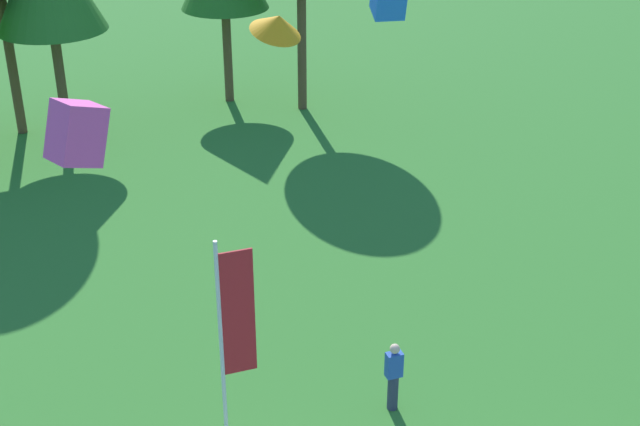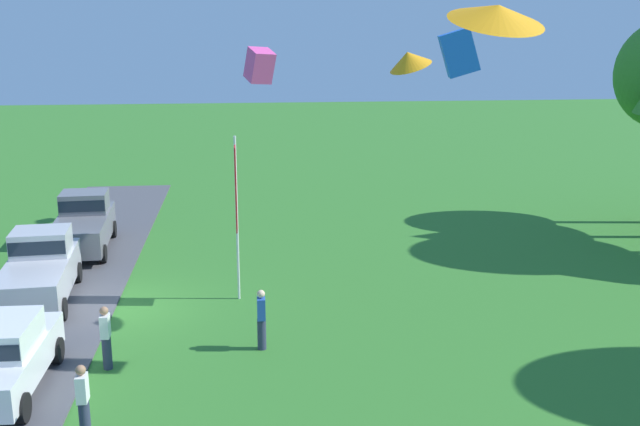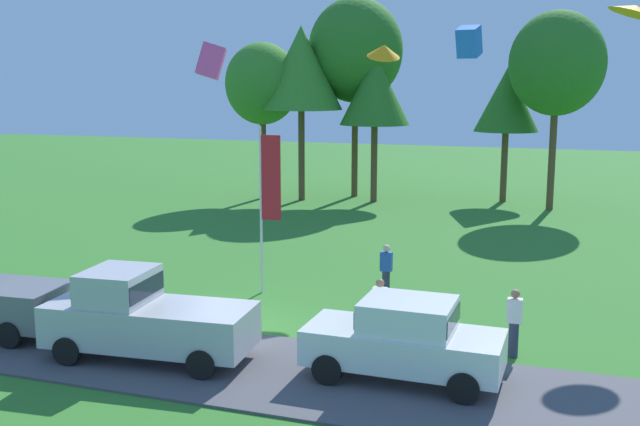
{
  "view_description": "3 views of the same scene",
  "coord_description": "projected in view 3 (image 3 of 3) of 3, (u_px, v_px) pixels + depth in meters",
  "views": [
    {
      "loc": [
        -3.48,
        -10.05,
        12.88
      ],
      "look_at": [
        2.4,
        6.44,
        3.9
      ],
      "focal_mm": 50.0,
      "sensor_mm": 36.0,
      "label": 1
    },
    {
      "loc": [
        22.25,
        3.89,
        8.73
      ],
      "look_at": [
        0.19,
        6.03,
        3.01
      ],
      "focal_mm": 42.0,
      "sensor_mm": 36.0,
      "label": 2
    },
    {
      "loc": [
        8.63,
        -17.77,
        6.67
      ],
      "look_at": [
        1.14,
        4.03,
        2.59
      ],
      "focal_mm": 42.0,
      "sensor_mm": 36.0,
      "label": 3
    }
  ],
  "objects": [
    {
      "name": "car_sedan_mid_row",
      "position": [
        405.0,
        337.0,
        16.67
      ],
      "size": [
        4.43,
        2.0,
        1.84
      ],
      "color": "white",
      "rests_on": "ground"
    },
    {
      "name": "tree_center_back",
      "position": [
        557.0,
        64.0,
        38.0
      ],
      "size": [
        4.84,
        4.84,
        10.22
      ],
      "color": "brown",
      "rests_on": "ground"
    },
    {
      "name": "tree_right_of_center",
      "position": [
        375.0,
        90.0,
        40.82
      ],
      "size": [
        3.86,
        3.86,
        8.15
      ],
      "color": "brown",
      "rests_on": "ground"
    },
    {
      "name": "kite_delta_near_flag",
      "position": [
        635.0,
        10.0,
        23.1
      ],
      "size": [
        1.87,
        1.86,
        0.74
      ],
      "primitive_type": "cone",
      "rotation": [
        -0.3,
        0.0,
        4.9
      ],
      "color": "orange"
    },
    {
      "name": "car_pickup_near_entrance",
      "position": [
        142.0,
        315.0,
        18.0
      ],
      "size": [
        5.14,
        2.36,
        2.14
      ],
      "color": "#B7B7BC",
      "rests_on": "ground"
    },
    {
      "name": "tree_far_right",
      "position": [
        507.0,
        100.0,
        40.96
      ],
      "size": [
        3.53,
        3.53,
        7.45
      ],
      "color": "brown",
      "rests_on": "ground"
    },
    {
      "name": "kite_delta_trailing_tail",
      "position": [
        384.0,
        51.0,
        26.16
      ],
      "size": [
        1.6,
        1.63,
        0.79
      ],
      "primitive_type": "cone",
      "rotation": [
        -0.35,
        0.0,
        3.61
      ],
      "color": "orange"
    },
    {
      "name": "tree_left_of_center",
      "position": [
        301.0,
        68.0,
        41.21
      ],
      "size": [
        4.58,
        4.58,
        9.67
      ],
      "color": "brown",
      "rests_on": "ground"
    },
    {
      "name": "kite_box_low_drifter",
      "position": [
        469.0,
        42.0,
        25.7
      ],
      "size": [
        0.87,
        1.08,
        1.16
      ],
      "primitive_type": "cube",
      "rotation": [
        -0.0,
        0.3,
        4.54
      ],
      "color": "blue"
    },
    {
      "name": "person_on_lawn",
      "position": [
        386.0,
        271.0,
        23.12
      ],
      "size": [
        0.36,
        0.24,
        1.71
      ],
      "color": "#2D334C",
      "rests_on": "ground"
    },
    {
      "name": "tree_lone_near",
      "position": [
        262.0,
        84.0,
        42.09
      ],
      "size": [
        4.18,
        4.18,
        8.82
      ],
      "color": "brown",
      "rests_on": "ground"
    },
    {
      "name": "pavement_strip",
      "position": [
        187.0,
        359.0,
        18.08
      ],
      "size": [
        36.0,
        4.4,
        0.06
      ],
      "primitive_type": "cube",
      "color": "#4C4C51",
      "rests_on": "ground"
    },
    {
      "name": "ground_plane",
      "position": [
        233.0,
        328.0,
        20.47
      ],
      "size": [
        120.0,
        120.0,
        0.0
      ],
      "primitive_type": "plane",
      "color": "#337528"
    },
    {
      "name": "tree_far_left",
      "position": [
        355.0,
        51.0,
        42.43
      ],
      "size": [
        5.37,
        5.37,
        11.34
      ],
      "color": "brown",
      "rests_on": "ground"
    },
    {
      "name": "kite_box_high_right",
      "position": [
        211.0,
        61.0,
        24.08
      ],
      "size": [
        1.18,
        1.1,
        1.23
      ],
      "primitive_type": "cube",
      "rotation": [
        -0.07,
        0.3,
        0.38
      ],
      "color": "#EA4C9E"
    },
    {
      "name": "flag_banner",
      "position": [
        268.0,
        189.0,
        23.25
      ],
      "size": [
        0.71,
        0.08,
        5.3
      ],
      "color": "silver",
      "rests_on": "ground"
    },
    {
      "name": "person_beside_suv",
      "position": [
        514.0,
        323.0,
        18.18
      ],
      "size": [
        0.36,
        0.24,
        1.71
      ],
      "color": "#2D334C",
      "rests_on": "ground"
    },
    {
      "name": "person_watching_sky",
      "position": [
        380.0,
        310.0,
        19.14
      ],
      "size": [
        0.36,
        0.24,
        1.71
      ],
      "color": "#2D334C",
      "rests_on": "ground"
    }
  ]
}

